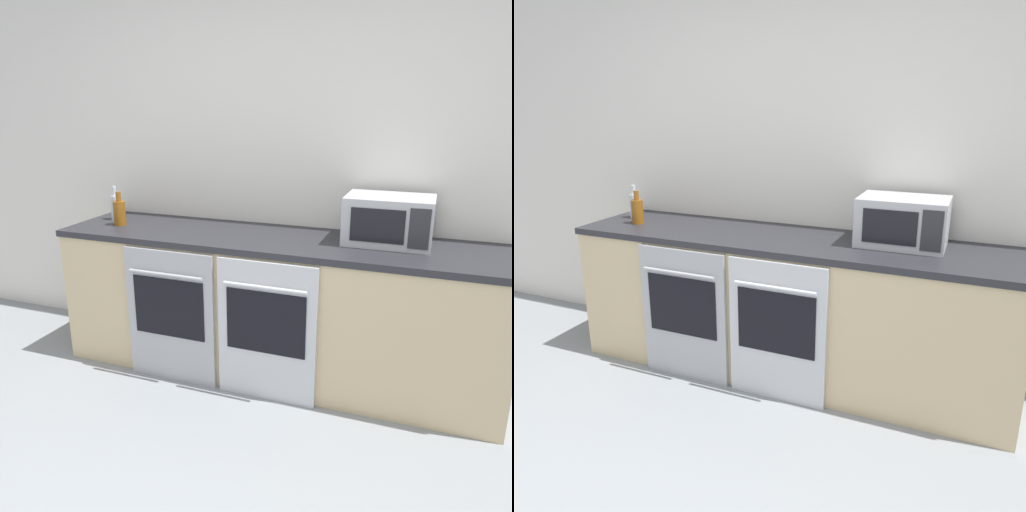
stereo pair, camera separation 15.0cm
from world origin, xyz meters
TOP-DOWN VIEW (x-y plane):
  - wall_back at (0.00, 2.01)m, footprint 10.00×0.06m
  - counter_back at (0.00, 1.66)m, footprint 2.74×0.67m
  - oven_left at (-0.56, 1.31)m, footprint 0.59×0.06m
  - oven_right at (0.07, 1.31)m, footprint 0.59×0.06m
  - microwave at (0.66, 1.75)m, footprint 0.49×0.34m
  - bottle_clear at (-1.19, 1.72)m, footprint 0.07×0.07m
  - bottle_amber at (-1.07, 1.59)m, footprint 0.08×0.08m

SIDE VIEW (x-z plane):
  - oven_left at x=-0.56m, z-range 0.01..0.86m
  - oven_right at x=0.07m, z-range 0.01..0.86m
  - counter_back at x=0.00m, z-range 0.00..0.91m
  - bottle_amber at x=-1.07m, z-range 0.88..1.11m
  - bottle_clear at x=-1.19m, z-range 0.88..1.11m
  - microwave at x=0.66m, z-range 0.91..1.18m
  - wall_back at x=0.00m, z-range 0.00..2.60m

